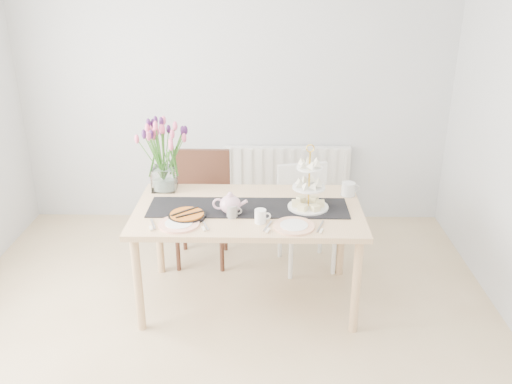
{
  "coord_description": "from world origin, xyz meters",
  "views": [
    {
      "loc": [
        0.29,
        -2.7,
        2.32
      ],
      "look_at": [
        0.23,
        0.73,
        0.89
      ],
      "focal_mm": 38.0,
      "sensor_mm": 36.0,
      "label": 1
    }
  ],
  "objects_px": {
    "plate_left": "(179,224)",
    "plate_right": "(294,226)",
    "chair_brown": "(202,198)",
    "cream_jug": "(348,189)",
    "radiator": "(287,177)",
    "tulip_vase": "(162,145)",
    "cake_stand": "(309,193)",
    "chair_white": "(305,208)",
    "dining_table": "(248,218)",
    "teapot": "(230,204)",
    "mug_grey": "(232,211)",
    "tart_tin": "(187,216)",
    "mug_white": "(260,216)"
  },
  "relations": [
    {
      "from": "dining_table",
      "to": "mug_grey",
      "type": "height_order",
      "value": "mug_grey"
    },
    {
      "from": "dining_table",
      "to": "tulip_vase",
      "type": "bearing_deg",
      "value": 152.26
    },
    {
      "from": "mug_grey",
      "to": "plate_right",
      "type": "height_order",
      "value": "mug_grey"
    },
    {
      "from": "radiator",
      "to": "chair_white",
      "type": "xyz_separation_m",
      "value": [
        0.12,
        -0.82,
        0.04
      ]
    },
    {
      "from": "dining_table",
      "to": "teapot",
      "type": "bearing_deg",
      "value": -140.03
    },
    {
      "from": "tulip_vase",
      "to": "teapot",
      "type": "height_order",
      "value": "tulip_vase"
    },
    {
      "from": "cake_stand",
      "to": "mug_white",
      "type": "distance_m",
      "value": 0.41
    },
    {
      "from": "cream_jug",
      "to": "tulip_vase",
      "type": "bearing_deg",
      "value": 175.11
    },
    {
      "from": "radiator",
      "to": "tart_tin",
      "type": "xyz_separation_m",
      "value": [
        -0.74,
        -1.57,
        0.31
      ]
    },
    {
      "from": "cake_stand",
      "to": "cream_jug",
      "type": "height_order",
      "value": "cake_stand"
    },
    {
      "from": "chair_white",
      "to": "plate_left",
      "type": "height_order",
      "value": "chair_white"
    },
    {
      "from": "chair_brown",
      "to": "tart_tin",
      "type": "xyz_separation_m",
      "value": [
        -0.0,
        -0.83,
        0.22
      ]
    },
    {
      "from": "tulip_vase",
      "to": "dining_table",
      "type": "bearing_deg",
      "value": -27.74
    },
    {
      "from": "cake_stand",
      "to": "plate_left",
      "type": "bearing_deg",
      "value": -162.29
    },
    {
      "from": "plate_right",
      "to": "dining_table",
      "type": "bearing_deg",
      "value": 136.27
    },
    {
      "from": "mug_grey",
      "to": "tulip_vase",
      "type": "bearing_deg",
      "value": 133.63
    },
    {
      "from": "dining_table",
      "to": "plate_left",
      "type": "bearing_deg",
      "value": -148.3
    },
    {
      "from": "teapot",
      "to": "dining_table",
      "type": "bearing_deg",
      "value": 44.35
    },
    {
      "from": "radiator",
      "to": "mug_white",
      "type": "height_order",
      "value": "mug_white"
    },
    {
      "from": "chair_white",
      "to": "cream_jug",
      "type": "xyz_separation_m",
      "value": [
        0.29,
        -0.34,
        0.31
      ]
    },
    {
      "from": "radiator",
      "to": "chair_brown",
      "type": "relative_size",
      "value": 1.3
    },
    {
      "from": "plate_left",
      "to": "cake_stand",
      "type": "bearing_deg",
      "value": 17.71
    },
    {
      "from": "mug_white",
      "to": "plate_right",
      "type": "relative_size",
      "value": 0.34
    },
    {
      "from": "chair_brown",
      "to": "plate_left",
      "type": "height_order",
      "value": "chair_brown"
    },
    {
      "from": "cream_jug",
      "to": "cake_stand",
      "type": "bearing_deg",
      "value": -143.17
    },
    {
      "from": "cake_stand",
      "to": "teapot",
      "type": "distance_m",
      "value": 0.55
    },
    {
      "from": "dining_table",
      "to": "mug_white",
      "type": "height_order",
      "value": "mug_white"
    },
    {
      "from": "chair_white",
      "to": "radiator",
      "type": "bearing_deg",
      "value": 85.91
    },
    {
      "from": "radiator",
      "to": "plate_right",
      "type": "bearing_deg",
      "value": -90.58
    },
    {
      "from": "teapot",
      "to": "mug_grey",
      "type": "bearing_deg",
      "value": -69.06
    },
    {
      "from": "cream_jug",
      "to": "plate_right",
      "type": "xyz_separation_m",
      "value": [
        -0.43,
        -0.54,
        -0.04
      ]
    },
    {
      "from": "tulip_vase",
      "to": "plate_left",
      "type": "relative_size",
      "value": 2.37
    },
    {
      "from": "mug_grey",
      "to": "plate_left",
      "type": "relative_size",
      "value": 0.32
    },
    {
      "from": "radiator",
      "to": "tulip_vase",
      "type": "height_order",
      "value": "tulip_vase"
    },
    {
      "from": "tulip_vase",
      "to": "cream_jug",
      "type": "xyz_separation_m",
      "value": [
        1.38,
        -0.1,
        -0.3
      ]
    },
    {
      "from": "chair_white",
      "to": "cake_stand",
      "type": "distance_m",
      "value": 0.7
    },
    {
      "from": "mug_grey",
      "to": "chair_brown",
      "type": "bearing_deg",
      "value": 105.97
    },
    {
      "from": "plate_left",
      "to": "plate_right",
      "type": "relative_size",
      "value": 1.0
    },
    {
      "from": "chair_white",
      "to": "cake_stand",
      "type": "height_order",
      "value": "cake_stand"
    },
    {
      "from": "tulip_vase",
      "to": "plate_right",
      "type": "xyz_separation_m",
      "value": [
        0.95,
        -0.63,
        -0.35
      ]
    },
    {
      "from": "radiator",
      "to": "teapot",
      "type": "relative_size",
      "value": 5.18
    },
    {
      "from": "chair_white",
      "to": "teapot",
      "type": "xyz_separation_m",
      "value": [
        -0.57,
        -0.69,
        0.34
      ]
    },
    {
      "from": "chair_brown",
      "to": "chair_white",
      "type": "xyz_separation_m",
      "value": [
        0.85,
        -0.08,
        -0.05
      ]
    },
    {
      "from": "chair_brown",
      "to": "teapot",
      "type": "height_order",
      "value": "chair_brown"
    },
    {
      "from": "chair_white",
      "to": "cream_jug",
      "type": "bearing_deg",
      "value": -62.53
    },
    {
      "from": "radiator",
      "to": "mug_white",
      "type": "bearing_deg",
      "value": -98.23
    },
    {
      "from": "chair_brown",
      "to": "cream_jug",
      "type": "xyz_separation_m",
      "value": [
        1.14,
        -0.43,
        0.26
      ]
    },
    {
      "from": "cake_stand",
      "to": "chair_white",
      "type": "bearing_deg",
      "value": 87.48
    },
    {
      "from": "chair_brown",
      "to": "teapot",
      "type": "xyz_separation_m",
      "value": [
        0.29,
        -0.77,
        0.28
      ]
    },
    {
      "from": "chair_brown",
      "to": "mug_white",
      "type": "height_order",
      "value": "chair_brown"
    }
  ]
}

